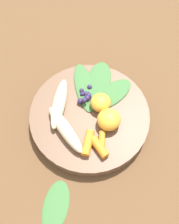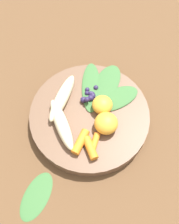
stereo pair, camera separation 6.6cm
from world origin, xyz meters
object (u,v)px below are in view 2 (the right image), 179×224
(banana_peeled_left, at_px, (62,124))
(orange_segment_near, at_px, (102,105))
(kale_leaf_stray, at_px, (36,196))
(bowl, at_px, (90,117))
(banana_peeled_right, at_px, (62,98))

(banana_peeled_left, xyz_separation_m, orange_segment_near, (0.04, 0.10, 0.00))
(orange_segment_near, xyz_separation_m, kale_leaf_stray, (0.02, -0.24, -0.05))
(bowl, relative_size, banana_peeled_left, 2.13)
(bowl, height_order, banana_peeled_right, banana_peeled_right)
(banana_peeled_right, distance_m, kale_leaf_stray, 0.22)
(banana_peeled_left, relative_size, banana_peeled_right, 1.00)
(banana_peeled_left, xyz_separation_m, banana_peeled_right, (-0.05, 0.05, 0.00))
(bowl, relative_size, banana_peeled_right, 2.13)
(banana_peeled_left, height_order, banana_peeled_right, same)
(banana_peeled_right, bearing_deg, orange_segment_near, 98.75)
(orange_segment_near, bearing_deg, banana_peeled_right, -150.34)
(banana_peeled_left, xyz_separation_m, kale_leaf_stray, (0.06, -0.14, -0.04))
(banana_peeled_left, distance_m, kale_leaf_stray, 0.16)
(banana_peeled_right, relative_size, kale_leaf_stray, 1.19)
(bowl, distance_m, banana_peeled_right, 0.08)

